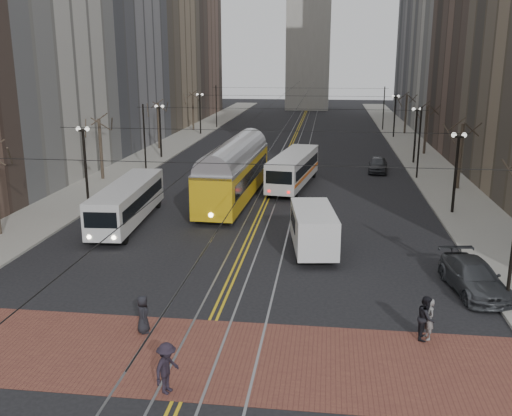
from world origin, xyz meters
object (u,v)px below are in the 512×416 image
(pedestrian_a, at_px, (143,314))
(rear_bus, at_px, (294,170))
(cargo_van, at_px, (313,231))
(transit_bus, at_px, (128,204))
(pedestrian_d, at_px, (167,368))
(sedan_grey, at_px, (378,165))
(sedan_parked, at_px, (473,277))
(pedestrian_c, at_px, (426,318))
(streetcar, at_px, (235,177))
(pedestrian_b, at_px, (429,319))

(pedestrian_a, bearing_deg, rear_bus, -30.25)
(cargo_van, relative_size, pedestrian_a, 3.64)
(transit_bus, height_order, pedestrian_d, transit_bus)
(sedan_grey, bearing_deg, pedestrian_a, -102.97)
(cargo_van, xyz_separation_m, sedan_parked, (7.80, -4.74, -0.53))
(transit_bus, xyz_separation_m, rear_bus, (10.35, 12.72, 0.08))
(sedan_grey, relative_size, pedestrian_c, 2.41)
(sedan_parked, xyz_separation_m, pedestrian_a, (-14.40, -6.05, 0.05))
(transit_bus, relative_size, streetcar, 0.71)
(cargo_van, bearing_deg, pedestrian_c, -71.98)
(pedestrian_a, height_order, pedestrian_c, pedestrian_c)
(pedestrian_b, bearing_deg, pedestrian_c, -106.10)
(streetcar, xyz_separation_m, pedestrian_a, (-0.10, -22.55, -1.02))
(sedan_grey, xyz_separation_m, pedestrian_c, (-0.83, -34.52, 0.17))
(pedestrian_b, relative_size, pedestrian_d, 0.94)
(pedestrian_a, bearing_deg, cargo_van, -52.70)
(sedan_parked, xyz_separation_m, pedestrian_d, (-12.23, -10.16, 0.16))
(sedan_parked, distance_m, pedestrian_d, 15.90)
(sedan_parked, height_order, pedestrian_b, pedestrian_b)
(pedestrian_b, bearing_deg, streetcar, -168.38)
(streetcar, bearing_deg, rear_bus, 52.98)
(sedan_parked, height_order, pedestrian_c, pedestrian_c)
(pedestrian_c, bearing_deg, pedestrian_d, 132.53)
(transit_bus, bearing_deg, pedestrian_b, -42.42)
(cargo_van, height_order, pedestrian_c, cargo_van)
(pedestrian_b, bearing_deg, transit_bus, -145.26)
(streetcar, distance_m, cargo_van, 13.44)
(rear_bus, distance_m, pedestrian_b, 27.83)
(rear_bus, bearing_deg, transit_bus, -120.96)
(pedestrian_c, bearing_deg, rear_bus, 28.55)
(sedan_parked, height_order, pedestrian_a, pedestrian_a)
(transit_bus, distance_m, rear_bus, 16.40)
(pedestrian_b, relative_size, pedestrian_c, 0.94)
(transit_bus, height_order, sedan_grey, transit_bus)
(rear_bus, bearing_deg, sedan_grey, 52.46)
(pedestrian_a, distance_m, pedestrian_d, 4.64)
(sedan_parked, relative_size, pedestrian_a, 3.27)
(transit_bus, relative_size, pedestrian_a, 6.89)
(cargo_van, bearing_deg, pedestrian_d, -114.29)
(pedestrian_c, bearing_deg, sedan_grey, 12.64)
(cargo_van, distance_m, pedestrian_a, 12.66)
(streetcar, relative_size, rear_bus, 1.39)
(sedan_grey, bearing_deg, sedan_parked, -79.68)
(transit_bus, distance_m, sedan_grey, 27.26)
(sedan_parked, relative_size, pedestrian_d, 2.88)
(sedan_grey, height_order, pedestrian_c, pedestrian_c)
(transit_bus, xyz_separation_m, cargo_van, (12.55, -4.29, -0.09))
(pedestrian_d, bearing_deg, rear_bus, 15.42)
(streetcar, distance_m, rear_bus, 6.80)
(transit_bus, height_order, cargo_van, transit_bus)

